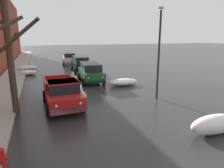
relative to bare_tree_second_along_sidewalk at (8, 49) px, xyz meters
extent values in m
cube|color=#A8A399|center=(-1.22, 8.62, -3.56)|extent=(2.43, 80.00, 0.14)
ellipsoid|color=white|center=(0.09, 15.81, -3.31)|extent=(2.36, 1.12, 0.65)
ellipsoid|color=white|center=(0.26, 15.96, -3.33)|extent=(0.73, 0.61, 0.61)
ellipsoid|color=white|center=(0.28, 15.97, -3.33)|extent=(0.74, 0.61, 0.61)
ellipsoid|color=white|center=(8.41, 4.13, -3.34)|extent=(2.63, 1.23, 0.60)
ellipsoid|color=white|center=(7.87, 3.98, -3.38)|extent=(0.62, 0.51, 0.51)
ellipsoid|color=white|center=(0.32, 12.30, -3.35)|extent=(1.68, 1.00, 0.57)
ellipsoid|color=white|center=(0.47, 12.22, -3.38)|extent=(0.61, 0.51, 0.51)
ellipsoid|color=white|center=(8.64, -5.68, -3.20)|extent=(2.63, 0.94, 0.88)
ellipsoid|color=white|center=(9.19, -5.66, -3.37)|extent=(0.63, 0.52, 0.52)
cylinder|color=#423323|center=(0.75, -6.84, 0.45)|extent=(1.52, 0.49, 1.25)
cylinder|color=#423323|center=(0.03, -0.01, -0.11)|extent=(0.34, 0.34, 7.04)
cylinder|color=#423323|center=(0.29, -0.57, 0.47)|extent=(0.65, 1.21, 0.78)
cube|color=red|center=(2.64, 0.42, -2.90)|extent=(2.01, 4.84, 0.76)
cube|color=black|center=(2.66, -0.25, -2.20)|extent=(1.72, 1.57, 0.64)
cube|color=red|center=(2.66, -0.25, -1.92)|extent=(1.76, 1.62, 0.08)
cube|color=red|center=(3.53, 1.40, -2.30)|extent=(0.15, 2.31, 0.44)
cube|color=red|center=(1.71, 1.36, -2.30)|extent=(0.15, 2.31, 0.44)
cube|color=red|center=(2.59, 2.77, -2.30)|extent=(1.82, 0.14, 0.44)
cube|color=#B7B7BC|center=(2.69, -1.92, -3.10)|extent=(1.82, 0.16, 0.32)
sphere|color=white|center=(3.31, -1.95, -2.78)|extent=(0.16, 0.16, 0.16)
sphere|color=white|center=(2.07, -1.97, -2.78)|extent=(0.16, 0.16, 0.16)
cylinder|color=black|center=(3.65, -1.00, -3.28)|extent=(0.23, 0.72, 0.72)
cylinder|color=black|center=(1.70, -1.04, -3.28)|extent=(0.23, 0.72, 0.72)
cylinder|color=black|center=(3.59, 1.88, -3.28)|extent=(0.23, 0.72, 0.72)
cylinder|color=black|center=(1.64, 1.84, -3.28)|extent=(0.23, 0.72, 0.72)
cube|color=#1E5633|center=(6.05, 6.46, -2.90)|extent=(2.11, 4.35, 0.80)
cube|color=black|center=(6.05, 6.50, -2.16)|extent=(1.77, 3.07, 0.68)
cube|color=#1E5633|center=(6.05, 6.50, -1.85)|extent=(1.81, 3.13, 0.06)
cube|color=black|center=(5.91, 4.39, -3.18)|extent=(1.80, 0.24, 0.22)
cube|color=black|center=(6.19, 8.52, -3.18)|extent=(1.80, 0.24, 0.22)
cylinder|color=black|center=(6.90, 5.08, -3.30)|extent=(0.22, 0.69, 0.68)
cylinder|color=black|center=(5.03, 5.21, -3.30)|extent=(0.22, 0.69, 0.68)
cylinder|color=black|center=(7.07, 7.71, -3.30)|extent=(0.22, 0.69, 0.68)
cylinder|color=black|center=(5.20, 7.83, -3.30)|extent=(0.22, 0.69, 0.68)
sphere|color=silver|center=(6.51, 4.32, -2.82)|extent=(0.14, 0.14, 0.14)
sphere|color=silver|center=(5.32, 4.40, -2.82)|extent=(0.14, 0.14, 0.14)
cube|color=black|center=(6.41, 13.08, -2.90)|extent=(1.96, 4.81, 0.80)
cube|color=black|center=(6.42, 13.13, -2.16)|extent=(1.66, 3.38, 0.68)
cube|color=black|center=(6.42, 13.13, -1.85)|extent=(1.70, 3.44, 0.06)
cube|color=black|center=(6.33, 10.76, -3.18)|extent=(1.76, 0.18, 0.22)
cube|color=black|center=(6.50, 15.40, -3.18)|extent=(1.76, 0.18, 0.22)
cylinder|color=black|center=(7.28, 11.58, -3.30)|extent=(0.20, 0.69, 0.68)
cylinder|color=black|center=(5.45, 11.64, -3.30)|extent=(0.20, 0.69, 0.68)
cylinder|color=black|center=(7.38, 14.52, -3.30)|extent=(0.20, 0.69, 0.68)
cylinder|color=black|center=(5.55, 14.58, -3.30)|extent=(0.20, 0.69, 0.68)
sphere|color=silver|center=(6.91, 10.71, -2.82)|extent=(0.14, 0.14, 0.14)
sphere|color=silver|center=(5.75, 10.75, -2.82)|extent=(0.14, 0.14, 0.14)
cube|color=silver|center=(6.08, 19.89, -2.90)|extent=(2.26, 4.64, 0.80)
cube|color=black|center=(6.08, 19.93, -2.16)|extent=(1.87, 3.28, 0.68)
cube|color=silver|center=(6.08, 19.93, -1.85)|extent=(1.91, 3.34, 0.06)
cube|color=slate|center=(5.86, 17.70, -3.18)|extent=(1.80, 0.29, 0.22)
cube|color=slate|center=(6.29, 22.07, -3.18)|extent=(1.80, 0.29, 0.22)
cylinder|color=black|center=(6.87, 18.41, -3.30)|extent=(0.24, 0.69, 0.68)
cylinder|color=black|center=(5.01, 18.59, -3.30)|extent=(0.24, 0.69, 0.68)
cylinder|color=black|center=(7.14, 21.18, -3.30)|extent=(0.24, 0.69, 0.68)
cylinder|color=black|center=(5.28, 21.36, -3.30)|extent=(0.24, 0.69, 0.68)
sphere|color=silver|center=(6.45, 17.62, -2.82)|extent=(0.14, 0.14, 0.14)
sphere|color=silver|center=(5.27, 17.73, -2.82)|extent=(0.14, 0.14, 0.14)
cylinder|color=red|center=(0.01, -5.05, -3.36)|extent=(0.22, 0.22, 0.55)
sphere|color=red|center=(0.01, -5.05, -3.03)|extent=(0.21, 0.21, 0.21)
cylinder|color=red|center=(0.17, -5.05, -3.33)|extent=(0.10, 0.09, 0.09)
cylinder|color=#28282D|center=(9.05, -0.27, -0.68)|extent=(0.14, 0.14, 5.92)
ellipsoid|color=beige|center=(9.05, -0.27, 2.42)|extent=(0.44, 0.24, 0.20)
camera|label=1|loc=(1.38, -11.91, 0.66)|focal=32.25mm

